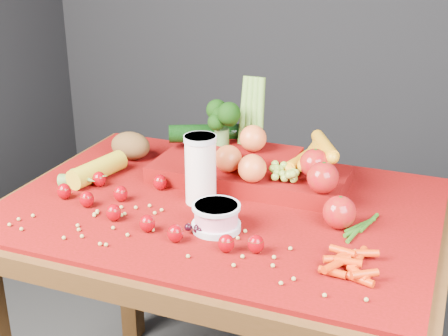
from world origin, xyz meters
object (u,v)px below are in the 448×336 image
at_px(table, 221,241).
at_px(produce_mound, 259,163).
at_px(milk_glass, 201,167).
at_px(yogurt_bowl, 216,216).

height_order(table, produce_mound, produce_mound).
relative_size(table, milk_glass, 6.28).
bearing_deg(milk_glass, yogurt_bowl, -53.24).
height_order(milk_glass, produce_mound, produce_mound).
relative_size(milk_glass, produce_mound, 0.30).
xyz_separation_m(yogurt_bowl, produce_mound, (0.00, 0.29, 0.03)).
height_order(table, yogurt_bowl, yogurt_bowl).
bearing_deg(yogurt_bowl, milk_glass, 126.76).
relative_size(table, yogurt_bowl, 9.69).
distance_m(yogurt_bowl, produce_mound, 0.29).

